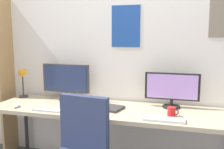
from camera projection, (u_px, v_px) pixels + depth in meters
wall_back at (121, 52)px, 2.97m from camera, size 4.93×0.11×2.60m
desk at (111, 113)px, 2.67m from camera, size 2.53×0.68×0.74m
monitor_left at (66, 80)px, 2.99m from camera, size 0.57×0.18×0.42m
monitor_right at (172, 89)px, 2.67m from camera, size 0.56×0.18×0.37m
desk_lamp at (21, 76)px, 3.09m from camera, size 0.11×0.15×0.40m
keyboard_left at (51, 110)px, 2.59m from camera, size 0.36×0.13×0.02m
keyboard_right at (164, 119)px, 2.29m from camera, size 0.36×0.13×0.02m
mouse_left_side at (17, 106)px, 2.70m from camera, size 0.06×0.10×0.03m
mouse_right_side at (77, 109)px, 2.59m from camera, size 0.06×0.10×0.03m
laptop_closed at (107, 107)px, 2.67m from camera, size 0.36×0.29×0.02m
coffee_mug at (172, 112)px, 2.40m from camera, size 0.11×0.08×0.09m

